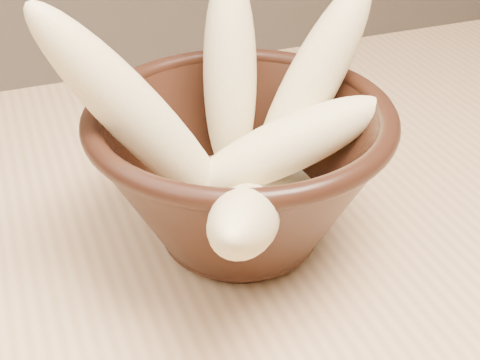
# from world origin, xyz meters

# --- Properties ---
(table) EXTENTS (1.20, 0.80, 0.75)m
(table) POSITION_xyz_m (0.00, 0.00, 0.67)
(table) COLOR tan
(table) RESTS_ON ground
(bowl) EXTENTS (0.22, 0.22, 0.12)m
(bowl) POSITION_xyz_m (-0.14, 0.05, 0.82)
(bowl) COLOR black
(bowl) RESTS_ON table
(milk_puddle) EXTENTS (0.13, 0.13, 0.02)m
(milk_puddle) POSITION_xyz_m (-0.14, 0.05, 0.79)
(milk_puddle) COLOR #F8ECC7
(milk_puddle) RESTS_ON bowl
(banana_upright) EXTENTS (0.07, 0.10, 0.17)m
(banana_upright) POSITION_xyz_m (-0.13, 0.10, 0.87)
(banana_upright) COLOR #CFB67A
(banana_upright) RESTS_ON bowl
(banana_left) EXTENTS (0.16, 0.08, 0.18)m
(banana_left) POSITION_xyz_m (-0.21, 0.05, 0.88)
(banana_left) COLOR #CFB67A
(banana_left) RESTS_ON bowl
(banana_right) EXTENTS (0.14, 0.07, 0.17)m
(banana_right) POSITION_xyz_m (-0.07, 0.07, 0.87)
(banana_right) COLOR #CFB67A
(banana_right) RESTS_ON bowl
(banana_across) EXTENTS (0.16, 0.05, 0.09)m
(banana_across) POSITION_xyz_m (-0.11, 0.03, 0.84)
(banana_across) COLOR #CFB67A
(banana_across) RESTS_ON bowl
(banana_front) EXTENTS (0.12, 0.18, 0.13)m
(banana_front) POSITION_xyz_m (-0.17, -0.04, 0.84)
(banana_front) COLOR #CFB67A
(banana_front) RESTS_ON bowl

